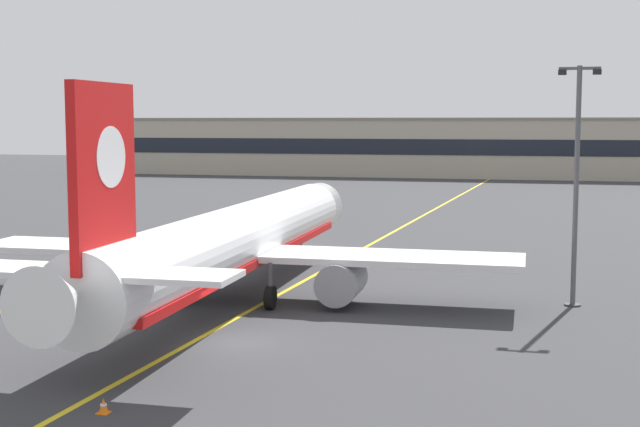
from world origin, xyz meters
The scene contains 7 objects.
ground_plane centered at (0.00, 0.00, 0.00)m, with size 400.00×400.00×0.00m, color #353538.
taxiway_centreline centered at (0.00, 30.00, 0.00)m, with size 0.30×180.00×0.01m, color yellow.
airliner_foreground centered at (-3.02, 9.00, 3.37)m, with size 32.05×41.43×11.65m.
apron_lamp_post centered at (15.54, 12.13, 6.87)m, with size 2.24×0.90×13.13m.
safety_cone_by_nose_gear centered at (-2.43, 26.14, 0.26)m, with size 0.44×0.44×0.55m.
safety_cone_by_tail centered at (-1.04, -10.52, 0.26)m, with size 0.44×0.44×0.55m.
terminal_building centered at (4.60, 124.32, 5.39)m, with size 148.79×12.40×10.76m.
Camera 1 is at (13.48, -37.63, 10.16)m, focal length 49.39 mm.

